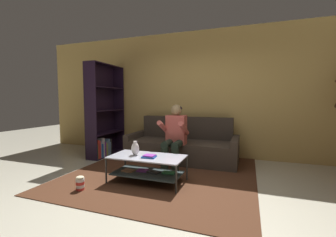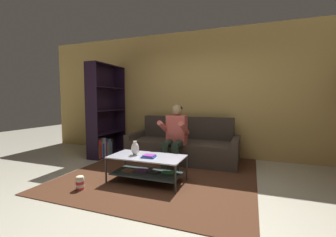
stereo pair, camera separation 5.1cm
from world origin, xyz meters
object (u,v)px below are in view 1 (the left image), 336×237
(book_stack, at_px, (149,156))
(bookshelf, at_px, (103,121))
(vase, at_px, (135,148))
(couch, at_px, (182,147))
(popcorn_tub, at_px, (80,183))
(person_seated_center, at_px, (175,133))
(coffee_table, at_px, (147,165))

(book_stack, relative_size, bookshelf, 0.11)
(vase, height_order, book_stack, vase)
(book_stack, distance_m, bookshelf, 2.26)
(couch, height_order, book_stack, couch)
(popcorn_tub, bearing_deg, bookshelf, 117.04)
(person_seated_center, xyz_separation_m, coffee_table, (-0.16, -0.89, -0.39))
(couch, distance_m, popcorn_tub, 2.29)
(popcorn_tub, bearing_deg, vase, 49.28)
(bookshelf, bearing_deg, vase, -39.24)
(couch, distance_m, coffee_table, 1.45)
(coffee_table, relative_size, popcorn_tub, 5.50)
(couch, xyz_separation_m, bookshelf, (-1.89, -0.20, 0.53))
(coffee_table, height_order, book_stack, book_stack)
(coffee_table, distance_m, book_stack, 0.19)
(vase, height_order, popcorn_tub, vase)
(popcorn_tub, bearing_deg, book_stack, 34.27)
(book_stack, relative_size, popcorn_tub, 1.05)
(book_stack, bearing_deg, popcorn_tub, -145.73)
(vase, xyz_separation_m, popcorn_tub, (-0.55, -0.64, -0.42))
(couch, bearing_deg, vase, -104.79)
(coffee_table, relative_size, bookshelf, 0.55)
(vase, bearing_deg, couch, 75.21)
(person_seated_center, height_order, book_stack, person_seated_center)
(person_seated_center, height_order, bookshelf, bookshelf)
(person_seated_center, bearing_deg, popcorn_tub, -121.41)
(vase, relative_size, bookshelf, 0.11)
(bookshelf, bearing_deg, coffee_table, -35.62)
(book_stack, height_order, bookshelf, bookshelf)
(coffee_table, height_order, vase, vase)
(coffee_table, xyz_separation_m, bookshelf, (-1.73, 1.24, 0.55))
(coffee_table, xyz_separation_m, vase, (-0.22, 0.00, 0.25))
(person_seated_center, bearing_deg, vase, -113.20)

